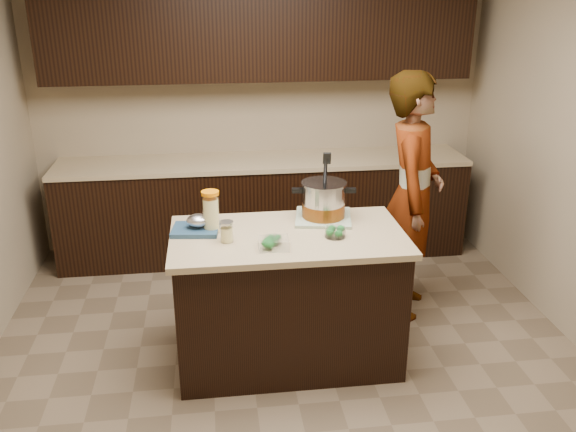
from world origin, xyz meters
The scene contains 13 objects.
ground_plane centered at (0.00, 0.00, 0.00)m, with size 4.00×4.00×0.00m, color brown.
room_shell centered at (0.00, 0.00, 1.71)m, with size 4.04×4.04×2.72m.
back_cabinets centered at (0.00, 1.74, 0.94)m, with size 3.60×0.63×2.33m.
island centered at (0.00, 0.00, 0.45)m, with size 1.46×0.81×0.90m.
dish_towel centered at (0.26, 0.23, 0.91)m, with size 0.36×0.36×0.02m, color #587A52.
stock_pot centered at (0.26, 0.22, 1.02)m, with size 0.42×0.33×0.42m.
lemonade_pitcher centered at (-0.47, 0.10, 1.02)m, with size 0.14×0.14×0.26m.
mason_jar centered at (-0.38, -0.07, 0.96)m, with size 0.10×0.10×0.14m.
broccoli_tub_left centered at (-0.11, -0.14, 0.92)m, with size 0.10×0.10×0.05m.
broccoli_tub_right centered at (0.28, -0.08, 0.93)m, with size 0.14×0.14×0.06m.
broccoli_tub_rect centered at (-0.11, -0.20, 0.93)m, with size 0.18×0.14×0.06m.
blue_tray centered at (-0.56, 0.11, 0.94)m, with size 0.31×0.26×0.11m.
person centered at (0.98, 0.56, 0.90)m, with size 0.66×0.43×1.81m, color gray.
Camera 1 is at (-0.45, -3.46, 2.38)m, focal length 38.00 mm.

